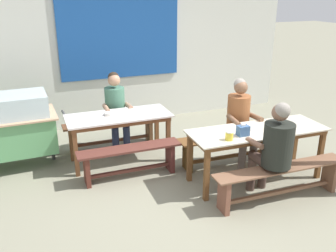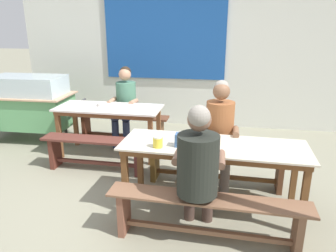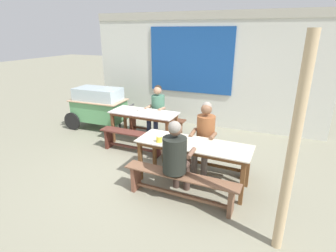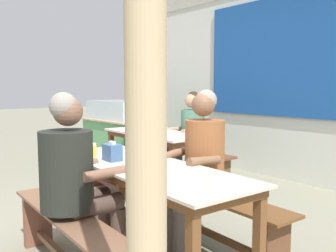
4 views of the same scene
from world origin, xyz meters
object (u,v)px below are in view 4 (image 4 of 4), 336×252
dining_table_far (155,138)px  bench_far_back (188,160)px  person_center_facing (189,132)px  wooden_support_post (146,113)px  person_right_near_table (199,159)px  tissue_box (112,152)px  bench_near_front (74,242)px  bench_near_back (202,208)px  person_near_front (75,174)px  condiment_jar (91,150)px  bench_far_front (117,171)px  food_cart (120,128)px  soup_bowl (153,129)px  dining_table_near (145,175)px

dining_table_far → bench_far_back: dining_table_far is taller
person_center_facing → wooden_support_post: bearing=-43.4°
person_right_near_table → tissue_box: size_ratio=8.45×
bench_near_front → bench_near_back: bearing=88.3°
bench_near_front → person_near_front: 0.45m
bench_far_back → wooden_support_post: size_ratio=0.62×
tissue_box → condiment_jar: bearing=-164.5°
bench_far_front → condiment_jar: (1.04, -0.85, 0.49)m
food_cart → person_right_near_table: size_ratio=1.32×
soup_bowl → person_near_front: bearing=-48.8°
bench_far_front → wooden_support_post: (2.96, -1.64, 0.94)m
wooden_support_post → soup_bowl: bearing=143.7°
dining_table_far → wooden_support_post: 3.73m
food_cart → condiment_jar: size_ratio=15.11×
bench_far_back → person_near_front: person_near_front is taller
dining_table_far → person_center_facing: bearing=80.0°
bench_near_back → person_right_near_table: (0.03, -0.06, 0.43)m
bench_far_front → bench_far_back: bearing=89.5°
dining_table_far → food_cart: 1.62m
bench_far_front → person_right_near_table: (1.62, -0.18, 0.43)m
bench_near_back → person_center_facing: person_center_facing is taller
bench_near_back → tissue_box: (-0.32, -0.67, 0.51)m
dining_table_far → bench_far_front: dining_table_far is taller
bench_far_back → person_near_front: 2.77m
bench_near_front → dining_table_near: bearing=88.3°
food_cart → person_right_near_table: (3.18, -1.16, 0.10)m
food_cart → wooden_support_post: wooden_support_post is taller
soup_bowl → wooden_support_post: 3.85m
bench_near_front → tissue_box: size_ratio=11.69×
person_right_near_table → bench_far_front: bearing=173.6°
dining_table_near → bench_near_back: (0.02, 0.57, -0.36)m
tissue_box → bench_far_front: bearing=148.2°
person_center_facing → soup_bowl: (-0.21, -0.45, 0.05)m
person_right_near_table → food_cart: bearing=160.0°
food_cart → bench_far_front: bearing=-32.1°
dining_table_near → bench_near_front: bearing=-91.7°
soup_bowl → wooden_support_post: wooden_support_post is taller
bench_far_back → soup_bowl: 0.70m
condiment_jar → soup_bowl: 1.87m
dining_table_far → wooden_support_post: size_ratio=0.62×
person_center_facing → wooden_support_post: wooden_support_post is taller
person_center_facing → condiment_jar: size_ratio=11.10×
person_near_front → tissue_box: bearing=115.5°
condiment_jar → wooden_support_post: size_ratio=0.05×
person_right_near_table → wooden_support_post: wooden_support_post is taller
food_cart → soup_bowl: bearing=-14.0°
bench_far_front → person_right_near_table: person_right_near_table is taller
bench_near_front → person_center_facing: bearing=122.3°
bench_near_front → soup_bowl: soup_bowl is taller
bench_far_back → condiment_jar: 2.29m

